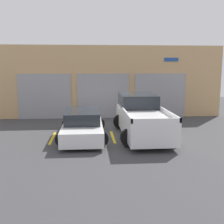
# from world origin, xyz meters

# --- Properties ---
(ground_plane) EXTENTS (28.00, 28.00, 0.00)m
(ground_plane) POSITION_xyz_m (0.00, 0.00, 0.00)
(ground_plane) COLOR #3D3D3F
(shophouse_building) EXTENTS (14.94, 0.68, 4.54)m
(shophouse_building) POSITION_xyz_m (-0.01, 3.28, 2.23)
(shophouse_building) COLOR tan
(shophouse_building) RESTS_ON ground
(pickup_truck) EXTENTS (2.46, 5.42, 1.85)m
(pickup_truck) POSITION_xyz_m (1.39, -1.65, 0.86)
(pickup_truck) COLOR white
(pickup_truck) RESTS_ON ground
(sedan_white) EXTENTS (2.18, 4.71, 1.26)m
(sedan_white) POSITION_xyz_m (-1.39, -1.91, 0.60)
(sedan_white) COLOR white
(sedan_white) RESTS_ON ground
(parking_stripe_far_left) EXTENTS (0.12, 2.20, 0.01)m
(parking_stripe_far_left) POSITION_xyz_m (-2.79, -1.95, 0.00)
(parking_stripe_far_left) COLOR gold
(parking_stripe_far_left) RESTS_ON ground
(parking_stripe_left) EXTENTS (0.12, 2.20, 0.01)m
(parking_stripe_left) POSITION_xyz_m (0.00, -1.95, 0.00)
(parking_stripe_left) COLOR gold
(parking_stripe_left) RESTS_ON ground
(parking_stripe_centre) EXTENTS (0.12, 2.20, 0.01)m
(parking_stripe_centre) POSITION_xyz_m (2.79, -1.95, 0.00)
(parking_stripe_centre) COLOR gold
(parking_stripe_centre) RESTS_ON ground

